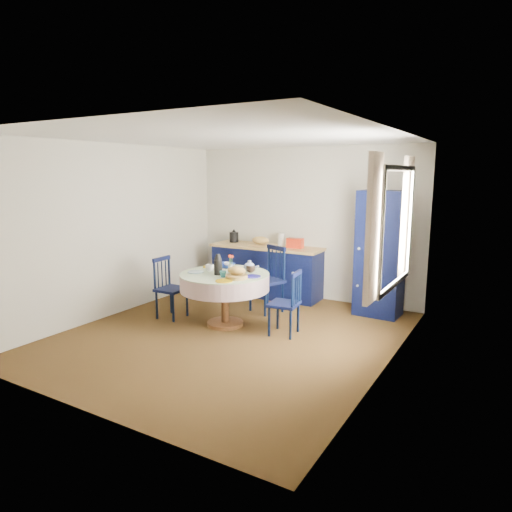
{
  "coord_description": "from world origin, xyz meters",
  "views": [
    {
      "loc": [
        3.14,
        -4.7,
        2.08
      ],
      "look_at": [
        0.27,
        0.2,
        1.04
      ],
      "focal_mm": 32.0,
      "sensor_mm": 36.0,
      "label": 1
    }
  ],
  "objects": [
    {
      "name": "wall_right",
      "position": [
        2.0,
        0.0,
        1.25
      ],
      "size": [
        0.02,
        4.5,
        2.5
      ],
      "primitive_type": "cube",
      "color": "beige",
      "rests_on": "floor"
    },
    {
      "name": "chair_left",
      "position": [
        -1.18,
        0.2,
        0.45
      ],
      "size": [
        0.38,
        0.4,
        0.88
      ],
      "rotation": [
        0.0,
        0.0,
        1.59
      ],
      "color": "black",
      "rests_on": "floor"
    },
    {
      "name": "dining_table",
      "position": [
        -0.28,
        0.3,
        0.61
      ],
      "size": [
        1.22,
        1.22,
        1.01
      ],
      "color": "#5A3319",
      "rests_on": "floor"
    },
    {
      "name": "cobalt_bowl",
      "position": [
        -0.49,
        0.63,
        0.77
      ],
      "size": [
        0.26,
        0.26,
        0.06
      ],
      "primitive_type": "imported",
      "color": "navy",
      "rests_on": "dining_table"
    },
    {
      "name": "floor",
      "position": [
        0.0,
        0.0,
        0.0
      ],
      "size": [
        4.5,
        4.5,
        0.0
      ],
      "primitive_type": "plane",
      "color": "black",
      "rests_on": "ground"
    },
    {
      "name": "window",
      "position": [
        1.95,
        0.3,
        1.52
      ],
      "size": [
        0.1,
        1.74,
        1.45
      ],
      "color": "white",
      "rests_on": "wall_right"
    },
    {
      "name": "wall_back",
      "position": [
        0.0,
        2.25,
        1.25
      ],
      "size": [
        4.0,
        0.02,
        2.5
      ],
      "primitive_type": "cube",
      "color": "beige",
      "rests_on": "floor"
    },
    {
      "name": "chair_right",
      "position": [
        0.61,
        0.4,
        0.43
      ],
      "size": [
        0.41,
        0.42,
        0.85
      ],
      "rotation": [
        0.0,
        0.0,
        -1.45
      ],
      "color": "black",
      "rests_on": "floor"
    },
    {
      "name": "kitchen_counter",
      "position": [
        -0.55,
        1.96,
        0.45
      ],
      "size": [
        1.95,
        0.65,
        1.1
      ],
      "rotation": [
        0.0,
        0.0,
        0.03
      ],
      "color": "black",
      "rests_on": "floor"
    },
    {
      "name": "wall_left",
      "position": [
        -2.0,
        0.0,
        1.25
      ],
      "size": [
        0.02,
        4.5,
        2.5
      ],
      "primitive_type": "cube",
      "color": "beige",
      "rests_on": "floor"
    },
    {
      "name": "ceiling",
      "position": [
        0.0,
        0.0,
        2.5
      ],
      "size": [
        4.5,
        4.5,
        0.0
      ],
      "primitive_type": "plane",
      "rotation": [
        3.14,
        0.0,
        0.0
      ],
      "color": "white",
      "rests_on": "wall_back"
    },
    {
      "name": "pantry_cabinet",
      "position": [
        1.4,
        1.85,
        0.92
      ],
      "size": [
        0.66,
        0.49,
        1.83
      ],
      "rotation": [
        0.0,
        0.0,
        -0.03
      ],
      "color": "black",
      "rests_on": "floor"
    },
    {
      "name": "mug_b",
      "position": [
        -0.18,
        0.1,
        0.78
      ],
      "size": [
        0.09,
        0.09,
        0.08
      ],
      "primitive_type": "imported",
      "color": "#297278",
      "rests_on": "dining_table"
    },
    {
      "name": "mug_c",
      "position": [
        -0.01,
        0.54,
        0.78
      ],
      "size": [
        0.13,
        0.13,
        0.1
      ],
      "primitive_type": "imported",
      "color": "black",
      "rests_on": "dining_table"
    },
    {
      "name": "mug_a",
      "position": [
        -0.54,
        0.31,
        0.78
      ],
      "size": [
        0.12,
        0.12,
        0.1
      ],
      "primitive_type": "imported",
      "color": "silver",
      "rests_on": "dining_table"
    },
    {
      "name": "chair_far",
      "position": [
        -0.09,
        1.19,
        0.5
      ],
      "size": [
        0.57,
        0.56,
        0.99
      ],
      "rotation": [
        0.0,
        0.0,
        -0.38
      ],
      "color": "black",
      "rests_on": "floor"
    },
    {
      "name": "mug_d",
      "position": [
        -0.46,
        0.62,
        0.78
      ],
      "size": [
        0.09,
        0.09,
        0.08
      ],
      "primitive_type": "imported",
      "color": "silver",
      "rests_on": "dining_table"
    }
  ]
}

